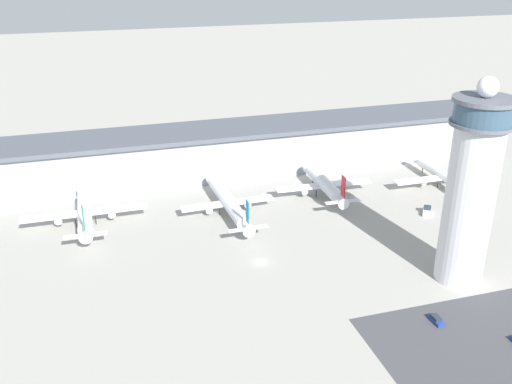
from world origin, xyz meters
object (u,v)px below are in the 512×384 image
Objects in this scene: airplane_gate_bravo at (85,212)px; service_truck_catering at (427,211)px; airplane_gate_delta at (325,184)px; control_tower at (471,188)px; airplane_gate_echo at (445,177)px; airplane_gate_charlie at (228,202)px; car_grey_coupe at (436,320)px.

airplane_gate_bravo is 6.10× the size of service_truck_catering.
airplane_gate_bravo reaches higher than airplane_gate_delta.
airplane_gate_echo is (32.59, 55.25, -21.99)m from control_tower.
car_grey_coupe is at bearing -65.62° from airplane_gate_charlie.
airplane_gate_echo is at bearing 55.23° from car_grey_coupe.
airplane_gate_charlie is at bearing 131.08° from control_tower.
airplane_gate_delta reaches higher than car_grey_coupe.
airplane_gate_delta is (81.31, -0.63, -0.14)m from airplane_gate_bravo.
service_truck_catering is (62.84, -18.96, -3.23)m from airplane_gate_charlie.
control_tower reaches higher than airplane_gate_delta.
airplane_gate_echo is 86.05m from car_grey_coupe.
service_truck_catering is at bearing -16.79° from airplane_gate_charlie.
control_tower is 67.81m from airplane_gate_echo.
service_truck_catering is (26.94, -23.11, -3.62)m from airplane_gate_delta.
airplane_gate_echo reaches higher than service_truck_catering.
car_grey_coupe is at bearing -120.23° from service_truck_catering.
control_tower is at bearing 43.10° from car_grey_coupe.
service_truck_catering reaches higher than car_grey_coupe.
control_tower is at bearing -110.83° from service_truck_catering.
control_tower reaches higher than car_grey_coupe.
airplane_gate_charlie is 9.41× the size of car_grey_coupe.
car_grey_coupe is at bearing -92.71° from airplane_gate_delta.
airplane_gate_bravo is at bearing 179.56° from airplane_gate_delta.
control_tower is 1.38× the size of airplane_gate_echo.
service_truck_catering is 1.38× the size of car_grey_coupe.
airplane_gate_bravo is 110.89m from service_truck_catering.
airplane_gate_echo is (126.77, -5.47, -0.67)m from airplane_gate_bravo.
airplane_gate_bravo is 0.89× the size of airplane_gate_charlie.
airplane_gate_charlie is 36.14m from airplane_gate_delta.
airplane_gate_bravo reaches higher than airplane_gate_echo.
airplane_gate_charlie is at bearing -6.01° from airplane_gate_bravo.
service_truck_catering is at bearing 69.17° from control_tower.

